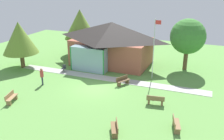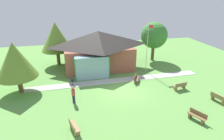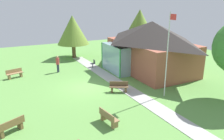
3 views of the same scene
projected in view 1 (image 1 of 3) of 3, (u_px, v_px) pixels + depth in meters
name	position (u px, v px, depth m)	size (l,w,h in m)	color
ground_plane	(95.00, 89.00, 24.34)	(44.00, 44.00, 0.00)	#609947
pavilion	(111.00, 43.00, 30.40)	(10.02, 7.34, 5.11)	#A35642
footpath	(107.00, 78.00, 26.72)	(20.89, 1.30, 0.03)	#ADADA8
flagpole	(154.00, 47.00, 25.58)	(0.64, 0.08, 6.29)	silver
bench_rear_near_path	(123.00, 81.00, 25.09)	(1.09, 1.53, 0.84)	brown
bench_mid_right	(155.00, 100.00, 21.17)	(1.55, 0.66, 0.84)	olive
bench_front_left	(11.00, 98.00, 21.57)	(0.84, 1.56, 0.84)	#9E7A51
bench_lawn_far_right	(176.00, 124.00, 17.71)	(0.82, 1.56, 0.84)	olive
bench_front_right	(115.00, 128.00, 17.26)	(1.05, 1.54, 0.84)	brown
patio_chair_west	(64.00, 68.00, 28.44)	(0.45, 0.45, 0.86)	#33383D
visitor_strolling_lawn	(42.00, 75.00, 24.85)	(0.34, 0.34, 1.74)	#2D3347
tree_behind_pavilion_right	(188.00, 37.00, 28.07)	(3.93, 3.93, 5.86)	brown
tree_west_hedge	(20.00, 38.00, 28.85)	(4.02, 4.02, 5.39)	brown
tree_behind_pavilion_left	(80.00, 24.00, 33.93)	(4.32, 4.32, 6.09)	brown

